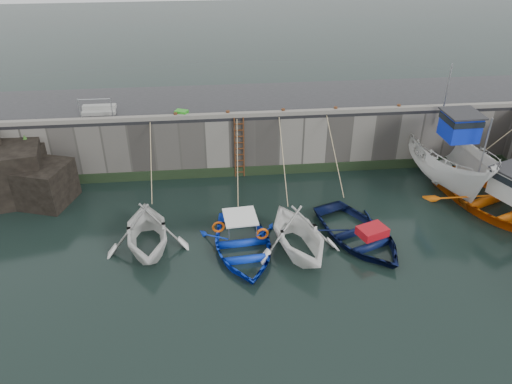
{
  "coord_description": "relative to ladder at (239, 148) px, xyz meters",
  "views": [
    {
      "loc": [
        -3.4,
        -12.37,
        12.35
      ],
      "look_at": [
        -1.53,
        6.26,
        1.2
      ],
      "focal_mm": 35.0,
      "sensor_mm": 36.0,
      "label": 1
    }
  ],
  "objects": [
    {
      "name": "boat_near_navy",
      "position": [
        4.52,
        -5.9,
        -1.59
      ],
      "size": [
        5.04,
        5.86,
        1.02
      ],
      "primitive_type": "imported",
      "rotation": [
        0.0,
        0.0,
        0.36
      ],
      "color": "#09123A",
      "rests_on": "ground"
    },
    {
      "name": "algae_back",
      "position": [
        2.0,
        0.05,
        -1.34
      ],
      "size": [
        30.0,
        0.08,
        0.5
      ],
      "primitive_type": "cube",
      "color": "black",
      "rests_on": "ground"
    },
    {
      "name": "road_back",
      "position": [
        2.0,
        2.59,
        1.49
      ],
      "size": [
        30.0,
        5.0,
        0.16
      ],
      "primitive_type": "cube",
      "color": "black",
      "rests_on": "quay_back"
    },
    {
      "name": "boat_near_white",
      "position": [
        -4.15,
        -5.57,
        -1.59
      ],
      "size": [
        4.12,
        4.62,
        2.21
      ],
      "primitive_type": "imported",
      "rotation": [
        0.0,
        0.0,
        0.13
      ],
      "color": "silver",
      "rests_on": "ground"
    },
    {
      "name": "boat_near_navy_rope",
      "position": [
        4.52,
        -1.66,
        -1.59
      ],
      "size": [
        0.04,
        4.35,
        3.1
      ],
      "primitive_type": null,
      "color": "tan",
      "rests_on": "ground"
    },
    {
      "name": "ladder",
      "position": [
        0.0,
        0.0,
        0.0
      ],
      "size": [
        0.51,
        0.08,
        3.2
      ],
      "color": "#3F1E0F",
      "rests_on": "ground"
    },
    {
      "name": "bollard_e",
      "position": [
        8.0,
        0.34,
        1.71
      ],
      "size": [
        0.18,
        0.18,
        0.28
      ],
      "primitive_type": "cylinder",
      "color": "#3F1E0F",
      "rests_on": "road_back"
    },
    {
      "name": "boat_near_blacktrim",
      "position": [
        1.87,
        -6.38,
        -1.59
      ],
      "size": [
        4.54,
        4.98,
        2.25
      ],
      "primitive_type": "imported",
      "rotation": [
        0.0,
        0.0,
        0.22
      ],
      "color": "white",
      "rests_on": "ground"
    },
    {
      "name": "bollard_b",
      "position": [
        -0.5,
        0.34,
        1.71
      ],
      "size": [
        0.18,
        0.18,
        0.28
      ],
      "primitive_type": "cylinder",
      "color": "#3F1E0F",
      "rests_on": "road_back"
    },
    {
      "name": "ground",
      "position": [
        2.0,
        -9.91,
        -1.59
      ],
      "size": [
        120.0,
        120.0,
        0.0
      ],
      "primitive_type": "plane",
      "color": "black",
      "rests_on": "ground"
    },
    {
      "name": "bollard_a",
      "position": [
        -3.0,
        0.34,
        1.71
      ],
      "size": [
        0.18,
        0.18,
        0.28
      ],
      "primitive_type": "cylinder",
      "color": "#3F1E0F",
      "rests_on": "road_back"
    },
    {
      "name": "kerb_back",
      "position": [
        2.0,
        0.24,
        1.67
      ],
      "size": [
        30.0,
        0.3,
        0.2
      ],
      "primitive_type": "cube",
      "color": "slate",
      "rests_on": "road_back"
    },
    {
      "name": "bollard_c",
      "position": [
        2.2,
        0.34,
        1.71
      ],
      "size": [
        0.18,
        0.18,
        0.28
      ],
      "primitive_type": "cylinder",
      "color": "#3F1E0F",
      "rests_on": "road_back"
    },
    {
      "name": "fish_crate",
      "position": [
        -2.72,
        0.55,
        1.72
      ],
      "size": [
        0.69,
        0.6,
        0.3
      ],
      "primitive_type": "cube",
      "rotation": [
        0.0,
        0.0,
        -0.4
      ],
      "color": "#27981B",
      "rests_on": "road_back"
    },
    {
      "name": "boat_near_white_rope",
      "position": [
        -4.15,
        -1.49,
        -1.59
      ],
      "size": [
        0.04,
        4.09,
        3.1
      ],
      "primitive_type": null,
      "color": "tan",
      "rests_on": "ground"
    },
    {
      "name": "boat_far_orange",
      "position": [
        11.38,
        -4.24,
        -1.16
      ],
      "size": [
        6.76,
        7.79,
        4.35
      ],
      "rotation": [
        0.0,
        0.0,
        0.39
      ],
      "color": "orange",
      "rests_on": "ground"
    },
    {
      "name": "boat_far_white",
      "position": [
        10.12,
        -1.38,
        -0.38
      ],
      "size": [
        3.05,
        7.6,
        5.91
      ],
      "rotation": [
        0.0,
        0.0,
        0.03
      ],
      "color": "silver",
      "rests_on": "ground"
    },
    {
      "name": "boat_near_blue_rope",
      "position": [
        -0.33,
        -1.79,
        -1.59
      ],
      "size": [
        0.04,
        4.56,
        3.1
      ],
      "primitive_type": null,
      "color": "tan",
      "rests_on": "ground"
    },
    {
      "name": "railing",
      "position": [
        -6.75,
        1.33,
        1.77
      ],
      "size": [
        1.6,
        1.05,
        1.0
      ],
      "color": "#A5A8AD",
      "rests_on": "road_back"
    },
    {
      "name": "boat_near_blacktrim_rope",
      "position": [
        1.87,
        -1.9,
        -1.59
      ],
      "size": [
        0.04,
        4.74,
        3.1
      ],
      "primitive_type": null,
      "color": "tan",
      "rests_on": "ground"
    },
    {
      "name": "quay_back",
      "position": [
        2.0,
        2.59,
        -0.09
      ],
      "size": [
        30.0,
        5.0,
        3.0
      ],
      "primitive_type": "cube",
      "color": "slate",
      "rests_on": "ground"
    },
    {
      "name": "rock_outcrop",
      "position": [
        -10.92,
        -0.8,
        -0.33
      ],
      "size": [
        5.85,
        4.24,
        3.41
      ],
      "color": "black",
      "rests_on": "ground"
    },
    {
      "name": "bollard_d",
      "position": [
        4.8,
        0.34,
        1.71
      ],
      "size": [
        0.18,
        0.18,
        0.28
      ],
      "primitive_type": "cylinder",
      "color": "#3F1E0F",
      "rests_on": "road_back"
    },
    {
      "name": "boat_near_blue",
      "position": [
        -0.33,
        -6.17,
        -1.59
      ],
      "size": [
        3.82,
        5.09,
        1.0
      ],
      "primitive_type": "imported",
      "rotation": [
        0.0,
        0.0,
        0.08
      ],
      "color": "#0D31C5",
      "rests_on": "ground"
    }
  ]
}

